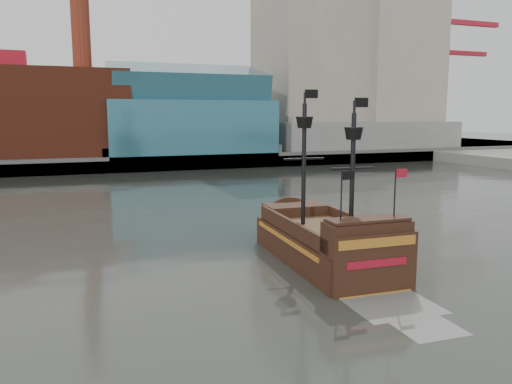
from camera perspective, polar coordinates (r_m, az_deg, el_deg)
name	(u,v)px	position (r m, az deg, el deg)	size (l,w,h in m)	color
ground	(304,300)	(26.54, 5.53, -12.16)	(400.00, 400.00, 0.00)	#252622
promenade_far	(122,153)	(115.06, -15.02, 4.29)	(220.00, 60.00, 2.00)	slate
seawall	(140,164)	(85.82, -13.08, 3.12)	(220.00, 1.00, 2.60)	#4C4C49
skyline	(148,40)	(109.05, -12.29, 16.57)	(149.00, 45.00, 62.00)	brown
crane_a	(443,76)	(137.79, 20.62, 12.28)	(22.50, 4.00, 32.25)	slate
crane_b	(445,93)	(151.42, 20.82, 10.56)	(19.10, 4.00, 26.25)	slate
pirate_ship	(326,247)	(32.62, 7.96, -6.20)	(5.61, 16.11, 11.92)	black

